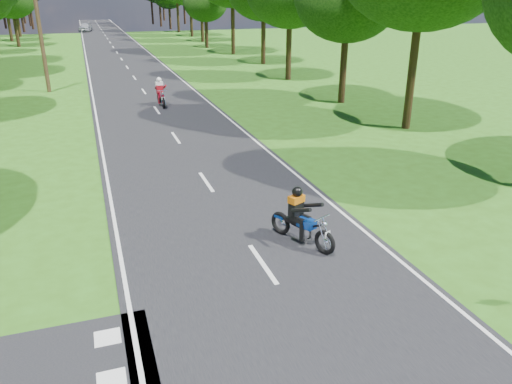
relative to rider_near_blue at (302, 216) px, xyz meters
name	(u,v)px	position (x,y,z in m)	size (l,w,h in m)	color
ground	(294,310)	(-1.34, -2.69, -0.80)	(160.00, 160.00, 0.00)	#2E5914
main_road	(117,53)	(-1.34, 47.31, -0.79)	(7.00, 140.00, 0.02)	black
road_markings	(117,54)	(-1.48, 45.44, -0.78)	(7.40, 140.00, 0.01)	silver
telegraph_pole	(40,28)	(-7.34, 25.31, 3.27)	(1.20, 0.26, 8.00)	#382616
rider_near_blue	(302,216)	(0.00, 0.00, 0.00)	(0.63, 1.88, 1.56)	navy
rider_far_red	(160,92)	(-0.91, 18.46, 0.03)	(0.65, 1.94, 1.62)	maroon
distant_car	(85,27)	(-3.94, 79.76, -0.06)	(1.70, 4.22, 1.44)	silver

